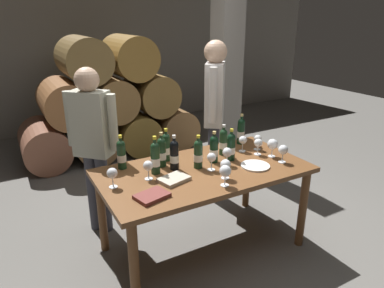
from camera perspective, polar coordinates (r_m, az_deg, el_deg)
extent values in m
plane|color=#66635E|center=(3.23, 1.81, -16.43)|extent=(14.00, 14.00, 0.00)
cube|color=gray|center=(6.57, -17.91, 14.70)|extent=(10.00, 0.24, 2.80)
cylinder|color=brown|center=(5.10, -23.07, -0.08)|extent=(0.60, 0.90, 0.60)
cylinder|color=brown|center=(5.18, -16.22, 1.10)|extent=(0.60, 0.90, 0.60)
cylinder|color=brown|center=(5.35, -9.68, 2.21)|extent=(0.60, 0.90, 0.60)
cylinder|color=brown|center=(5.58, -3.59, 3.22)|extent=(0.60, 0.90, 0.60)
cylinder|color=brown|center=(4.98, -20.35, 6.43)|extent=(0.60, 0.90, 0.60)
cylinder|color=brown|center=(5.11, -13.38, 7.47)|extent=(0.60, 0.90, 0.60)
cylinder|color=brown|center=(5.32, -6.81, 8.34)|extent=(0.60, 0.90, 0.60)
cylinder|color=brown|center=(4.95, -17.47, 13.11)|extent=(0.60, 0.90, 0.60)
cylinder|color=olive|center=(5.12, -10.41, 13.90)|extent=(0.60, 0.90, 0.60)
cube|color=gray|center=(4.69, 5.64, 12.43)|extent=(0.32, 0.32, 2.60)
cube|color=brown|center=(2.85, 1.97, -4.42)|extent=(1.70, 0.90, 0.04)
cylinder|color=brown|center=(2.47, -9.46, -19.47)|extent=(0.07, 0.07, 0.72)
cylinder|color=brown|center=(3.21, 17.71, -10.13)|extent=(0.07, 0.07, 0.72)
cylinder|color=brown|center=(3.09, -14.58, -10.97)|extent=(0.07, 0.07, 0.72)
cylinder|color=brown|center=(3.71, 9.02, -5.08)|extent=(0.07, 0.07, 0.72)
cylinder|color=#19381E|center=(2.97, -4.25, -0.89)|extent=(0.07, 0.07, 0.20)
sphere|color=#19381E|center=(2.94, -4.30, 1.05)|extent=(0.07, 0.07, 0.07)
cylinder|color=#19381E|center=(2.93, -4.31, 1.52)|extent=(0.03, 0.03, 0.06)
cylinder|color=gold|center=(2.92, -4.34, 2.32)|extent=(0.03, 0.03, 0.02)
cylinder|color=silver|center=(2.98, -4.24, -1.07)|extent=(0.07, 0.07, 0.06)
cylinder|color=#19381E|center=(2.86, -4.99, -1.72)|extent=(0.07, 0.07, 0.21)
sphere|color=#19381E|center=(2.82, -5.06, 0.33)|extent=(0.07, 0.07, 0.07)
cylinder|color=#19381E|center=(2.81, -5.08, 0.83)|extent=(0.03, 0.03, 0.06)
cylinder|color=tan|center=(2.80, -5.10, 1.68)|extent=(0.03, 0.03, 0.02)
cylinder|color=silver|center=(2.87, -4.99, -1.91)|extent=(0.07, 0.07, 0.06)
cylinder|color=#19381E|center=(3.11, 5.16, -0.02)|extent=(0.07, 0.07, 0.19)
sphere|color=#19381E|center=(3.07, 5.22, 1.79)|extent=(0.07, 0.07, 0.07)
cylinder|color=#19381E|center=(3.07, 5.23, 2.22)|extent=(0.03, 0.03, 0.06)
cylinder|color=silver|center=(3.05, 5.25, 2.97)|extent=(0.03, 0.03, 0.02)
cylinder|color=silver|center=(3.11, 5.15, -0.19)|extent=(0.07, 0.07, 0.06)
cylinder|color=black|center=(2.94, 3.60, -1.21)|extent=(0.07, 0.07, 0.19)
sphere|color=black|center=(2.91, 3.65, 0.66)|extent=(0.07, 0.07, 0.07)
cylinder|color=black|center=(2.90, 3.66, 1.11)|extent=(0.03, 0.03, 0.06)
cylinder|color=tan|center=(2.88, 3.67, 1.88)|extent=(0.03, 0.03, 0.02)
cylinder|color=silver|center=(2.94, 3.60, -1.38)|extent=(0.07, 0.07, 0.06)
cylinder|color=#19381E|center=(2.73, -6.03, -2.71)|extent=(0.07, 0.07, 0.22)
sphere|color=#19381E|center=(2.69, -6.12, -0.47)|extent=(0.07, 0.07, 0.07)
cylinder|color=#19381E|center=(2.68, -6.15, 0.09)|extent=(0.03, 0.03, 0.07)
cylinder|color=gold|center=(2.67, -6.18, 1.02)|extent=(0.03, 0.03, 0.02)
cylinder|color=silver|center=(2.74, -6.03, -2.92)|extent=(0.07, 0.07, 0.06)
cylinder|color=black|center=(2.80, -2.91, -2.22)|extent=(0.07, 0.07, 0.20)
sphere|color=black|center=(2.76, -2.95, -0.14)|extent=(0.07, 0.07, 0.07)
cylinder|color=black|center=(2.75, -2.96, 0.37)|extent=(0.03, 0.03, 0.06)
cylinder|color=silver|center=(2.74, -2.98, 1.23)|extent=(0.03, 0.03, 0.02)
cylinder|color=silver|center=(2.80, -2.91, -2.41)|extent=(0.07, 0.07, 0.06)
cylinder|color=black|center=(2.99, 6.41, -0.85)|extent=(0.07, 0.07, 0.20)
sphere|color=black|center=(2.96, 6.49, 1.04)|extent=(0.07, 0.07, 0.07)
cylinder|color=black|center=(2.95, 6.51, 1.50)|extent=(0.03, 0.03, 0.06)
cylinder|color=gold|center=(2.94, 6.54, 2.28)|extent=(0.03, 0.03, 0.02)
cylinder|color=silver|center=(3.00, 6.41, -1.02)|extent=(0.07, 0.07, 0.06)
cylinder|color=black|center=(3.39, 8.03, 1.75)|extent=(0.07, 0.07, 0.21)
sphere|color=black|center=(3.36, 8.12, 3.55)|extent=(0.07, 0.07, 0.07)
cylinder|color=black|center=(3.35, 8.15, 3.99)|extent=(0.03, 0.03, 0.07)
cylinder|color=tan|center=(3.34, 8.18, 4.73)|extent=(0.03, 0.03, 0.02)
cylinder|color=silver|center=(3.40, 8.02, 1.59)|extent=(0.07, 0.07, 0.06)
cylinder|color=#19381E|center=(2.82, 1.02, -2.06)|extent=(0.07, 0.07, 0.20)
sphere|color=#19381E|center=(2.78, 1.03, -0.07)|extent=(0.07, 0.07, 0.07)
cylinder|color=#19381E|center=(2.78, 1.04, 0.41)|extent=(0.03, 0.03, 0.06)
cylinder|color=gold|center=(2.76, 1.04, 1.24)|extent=(0.03, 0.03, 0.02)
cylinder|color=silver|center=(2.83, 1.02, -2.24)|extent=(0.07, 0.07, 0.06)
cylinder|color=#19381E|center=(2.87, -11.48, -2.08)|extent=(0.07, 0.07, 0.20)
sphere|color=#19381E|center=(2.83, -11.62, -0.09)|extent=(0.07, 0.07, 0.07)
cylinder|color=#19381E|center=(2.82, -11.66, 0.39)|extent=(0.03, 0.03, 0.06)
cylinder|color=gold|center=(2.81, -11.72, 1.22)|extent=(0.03, 0.03, 0.02)
cylinder|color=silver|center=(2.87, -11.46, -2.27)|extent=(0.07, 0.07, 0.06)
cylinder|color=white|center=(3.16, 12.93, -1.98)|extent=(0.06, 0.06, 0.00)
cylinder|color=white|center=(3.14, 12.99, -1.31)|extent=(0.01, 0.01, 0.07)
sphere|color=white|center=(3.12, 13.10, 0.00)|extent=(0.09, 0.09, 0.09)
cylinder|color=white|center=(2.82, 3.18, -4.24)|extent=(0.06, 0.06, 0.00)
cylinder|color=white|center=(2.80, 3.20, -3.50)|extent=(0.01, 0.01, 0.07)
sphere|color=white|center=(2.78, 3.22, -2.20)|extent=(0.07, 0.07, 0.07)
cylinder|color=white|center=(3.23, 8.25, -1.16)|extent=(0.06, 0.06, 0.00)
cylinder|color=white|center=(3.21, 8.28, -0.50)|extent=(0.01, 0.01, 0.07)
sphere|color=white|center=(3.19, 8.35, 0.66)|extent=(0.07, 0.07, 0.07)
cylinder|color=white|center=(3.30, 10.63, -0.86)|extent=(0.06, 0.06, 0.00)
cylinder|color=white|center=(3.28, 10.68, -0.21)|extent=(0.01, 0.01, 0.07)
sphere|color=white|center=(3.26, 10.75, 0.90)|extent=(0.07, 0.07, 0.07)
cylinder|color=white|center=(2.92, 5.72, -3.42)|extent=(0.06, 0.06, 0.00)
cylinder|color=white|center=(2.91, 5.74, -2.69)|extent=(0.01, 0.01, 0.07)
sphere|color=white|center=(2.88, 5.79, -1.38)|extent=(0.08, 0.08, 0.08)
cylinder|color=white|center=(2.69, 5.45, -5.58)|extent=(0.06, 0.06, 0.00)
cylinder|color=white|center=(2.67, 5.48, -4.80)|extent=(0.01, 0.01, 0.07)
sphere|color=white|center=(2.64, 5.53, -3.39)|extent=(0.08, 0.08, 0.08)
cylinder|color=white|center=(3.06, 14.56, -2.88)|extent=(0.06, 0.06, 0.00)
cylinder|color=white|center=(3.04, 14.62, -2.19)|extent=(0.01, 0.01, 0.07)
sphere|color=white|center=(3.02, 14.74, -0.91)|extent=(0.08, 0.08, 0.08)
cylinder|color=white|center=(2.68, -7.12, -5.69)|extent=(0.06, 0.06, 0.00)
cylinder|color=white|center=(2.67, -7.15, -4.92)|extent=(0.01, 0.01, 0.07)
sphere|color=white|center=(2.64, -7.22, -3.54)|extent=(0.08, 0.08, 0.08)
cylinder|color=white|center=(2.58, 5.39, -6.76)|extent=(0.06, 0.06, 0.00)
cylinder|color=white|center=(2.56, 5.42, -5.96)|extent=(0.01, 0.01, 0.07)
sphere|color=white|center=(2.53, 5.48, -4.44)|extent=(0.09, 0.09, 0.09)
cylinder|color=white|center=(3.18, 10.69, -1.66)|extent=(0.06, 0.06, 0.00)
cylinder|color=white|center=(3.16, 10.74, -0.99)|extent=(0.01, 0.01, 0.07)
sphere|color=white|center=(3.14, 10.82, 0.19)|extent=(0.08, 0.08, 0.08)
cylinder|color=white|center=(2.61, -12.79, -6.88)|extent=(0.06, 0.06, 0.00)
cylinder|color=white|center=(2.59, -12.85, -6.09)|extent=(0.01, 0.01, 0.07)
sphere|color=white|center=(2.56, -12.98, -4.68)|extent=(0.08, 0.08, 0.08)
cube|color=brown|center=(2.42, -6.59, -8.47)|extent=(0.25, 0.21, 0.03)
cube|color=#B2A893|center=(2.64, -3.00, -5.79)|extent=(0.25, 0.21, 0.03)
cylinder|color=white|center=(2.93, 10.34, -3.53)|extent=(0.24, 0.24, 0.01)
cylinder|color=#383842|center=(3.89, 3.56, -2.51)|extent=(0.11, 0.11, 0.85)
cylinder|color=#383842|center=(3.79, 3.41, -3.15)|extent=(0.11, 0.11, 0.85)
cube|color=silver|center=(3.61, 3.74, 8.15)|extent=(0.34, 0.36, 0.64)
cylinder|color=silver|center=(3.81, 4.01, 9.27)|extent=(0.08, 0.08, 0.54)
cylinder|color=silver|center=(3.40, 3.46, 7.94)|extent=(0.08, 0.08, 0.54)
sphere|color=tan|center=(3.55, 3.90, 14.86)|extent=(0.23, 0.23, 0.23)
cylinder|color=#383842|center=(3.40, -15.89, -7.61)|extent=(0.11, 0.11, 0.77)
cylinder|color=#383842|center=(3.35, -14.27, -7.92)|extent=(0.11, 0.11, 0.77)
cube|color=#B2B29E|center=(3.13, -16.20, 3.20)|extent=(0.35, 0.35, 0.58)
cylinder|color=#B2B29E|center=(3.23, -19.42, 3.93)|extent=(0.08, 0.08, 0.49)
cylinder|color=#B2B29E|center=(3.01, -12.86, 3.45)|extent=(0.08, 0.08, 0.49)
sphere|color=tan|center=(3.04, -16.90, 10.08)|extent=(0.21, 0.21, 0.21)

